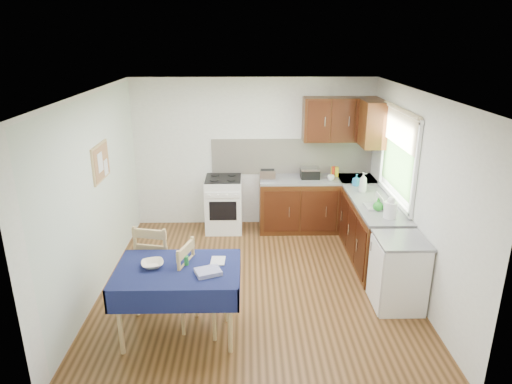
{
  "coord_description": "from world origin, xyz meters",
  "views": [
    {
      "loc": [
        -0.1,
        -5.35,
        3.14
      ],
      "look_at": [
        0.01,
        0.2,
        1.22
      ],
      "focal_mm": 32.0,
      "sensor_mm": 36.0,
      "label": 1
    }
  ],
  "objects_px": {
    "chair_far": "(157,260)",
    "toaster": "(267,175)",
    "sandwich_press": "(310,173)",
    "dish_rack": "(380,206)",
    "chair_near": "(199,285)",
    "dining_table": "(178,277)",
    "kettle": "(391,208)"
  },
  "relations": [
    {
      "from": "chair_far",
      "to": "chair_near",
      "type": "relative_size",
      "value": 1.02
    },
    {
      "from": "toaster",
      "to": "dish_rack",
      "type": "bearing_deg",
      "value": -47.43
    },
    {
      "from": "chair_far",
      "to": "sandwich_press",
      "type": "xyz_separation_m",
      "value": [
        2.14,
        2.19,
        0.44
      ]
    },
    {
      "from": "dish_rack",
      "to": "kettle",
      "type": "bearing_deg",
      "value": -91.09
    },
    {
      "from": "chair_far",
      "to": "chair_near",
      "type": "xyz_separation_m",
      "value": [
        0.57,
        -0.57,
        -0.01
      ]
    },
    {
      "from": "chair_far",
      "to": "kettle",
      "type": "relative_size",
      "value": 3.64
    },
    {
      "from": "chair_near",
      "to": "toaster",
      "type": "height_order",
      "value": "toaster"
    },
    {
      "from": "dining_table",
      "to": "dish_rack",
      "type": "xyz_separation_m",
      "value": [
        2.55,
        1.48,
        0.23
      ]
    },
    {
      "from": "kettle",
      "to": "dish_rack",
      "type": "bearing_deg",
      "value": 94.28
    },
    {
      "from": "sandwich_press",
      "to": "dish_rack",
      "type": "distance_m",
      "value": 1.59
    },
    {
      "from": "toaster",
      "to": "chair_far",
      "type": "bearing_deg",
      "value": -131.78
    },
    {
      "from": "toaster",
      "to": "kettle",
      "type": "distance_m",
      "value": 2.22
    },
    {
      "from": "dining_table",
      "to": "kettle",
      "type": "bearing_deg",
      "value": 3.47
    },
    {
      "from": "chair_near",
      "to": "toaster",
      "type": "xyz_separation_m",
      "value": [
        0.86,
        2.64,
        0.45
      ]
    },
    {
      "from": "chair_near",
      "to": "dish_rack",
      "type": "xyz_separation_m",
      "value": [
        2.34,
        1.38,
        0.38
      ]
    },
    {
      "from": "dining_table",
      "to": "chair_far",
      "type": "height_order",
      "value": "chair_far"
    },
    {
      "from": "chair_near",
      "to": "kettle",
      "type": "distance_m",
      "value": 2.63
    },
    {
      "from": "toaster",
      "to": "kettle",
      "type": "xyz_separation_m",
      "value": [
        1.51,
        -1.62,
        0.04
      ]
    },
    {
      "from": "chair_near",
      "to": "toaster",
      "type": "bearing_deg",
      "value": -0.9
    },
    {
      "from": "dining_table",
      "to": "chair_far",
      "type": "xyz_separation_m",
      "value": [
        -0.36,
        0.66,
        -0.14
      ]
    },
    {
      "from": "dining_table",
      "to": "kettle",
      "type": "height_order",
      "value": "kettle"
    },
    {
      "from": "dining_table",
      "to": "toaster",
      "type": "height_order",
      "value": "toaster"
    },
    {
      "from": "chair_far",
      "to": "toaster",
      "type": "xyz_separation_m",
      "value": [
        1.43,
        2.07,
        0.44
      ]
    },
    {
      "from": "sandwich_press",
      "to": "kettle",
      "type": "height_order",
      "value": "kettle"
    },
    {
      "from": "sandwich_press",
      "to": "dish_rack",
      "type": "xyz_separation_m",
      "value": [
        0.78,
        -1.38,
        -0.06
      ]
    },
    {
      "from": "dining_table",
      "to": "sandwich_press",
      "type": "distance_m",
      "value": 3.38
    },
    {
      "from": "chair_far",
      "to": "sandwich_press",
      "type": "relative_size",
      "value": 3.44
    },
    {
      "from": "chair_far",
      "to": "sandwich_press",
      "type": "height_order",
      "value": "sandwich_press"
    },
    {
      "from": "kettle",
      "to": "chair_near",
      "type": "bearing_deg",
      "value": -156.72
    },
    {
      "from": "chair_near",
      "to": "toaster",
      "type": "relative_size",
      "value": 3.99
    },
    {
      "from": "chair_far",
      "to": "toaster",
      "type": "distance_m",
      "value": 2.55
    },
    {
      "from": "toaster",
      "to": "dish_rack",
      "type": "distance_m",
      "value": 1.95
    }
  ]
}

